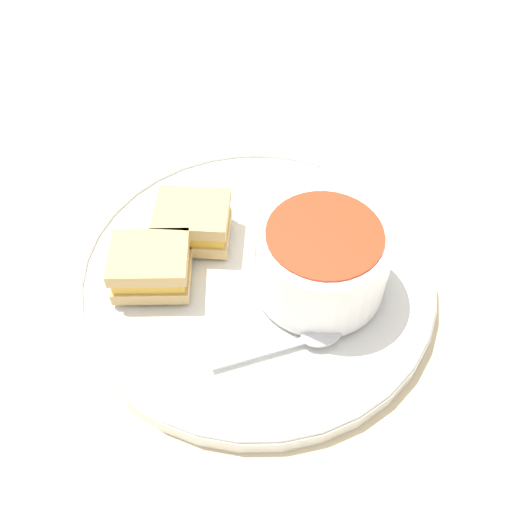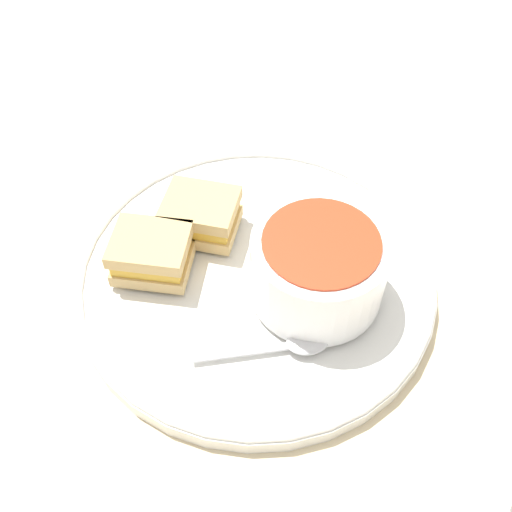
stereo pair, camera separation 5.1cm
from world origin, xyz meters
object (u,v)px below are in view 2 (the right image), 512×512
at_px(soup_bowl, 318,267).
at_px(spoon, 297,343).
at_px(sandwich_half_far, 152,253).
at_px(sandwich_half_near, 201,215).

height_order(soup_bowl, spoon, soup_bowl).
height_order(spoon, sandwich_half_far, sandwich_half_far).
xyz_separation_m(soup_bowl, sandwich_half_near, (-0.11, -0.05, -0.01)).
distance_m(spoon, sandwich_half_near, 0.15).
bearing_deg(sandwich_half_near, soup_bowl, 23.22).
distance_m(spoon, sandwich_half_far, 0.15).
xyz_separation_m(soup_bowl, spoon, (0.04, -0.04, -0.03)).
bearing_deg(soup_bowl, spoon, -49.60).
bearing_deg(sandwich_half_near, sandwich_half_far, -72.99).
bearing_deg(soup_bowl, sandwich_half_near, -156.78).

